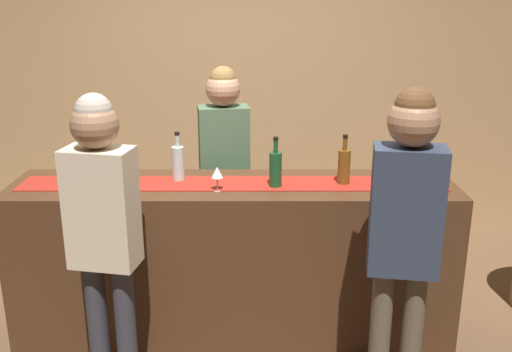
# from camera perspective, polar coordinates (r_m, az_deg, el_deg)

# --- Properties ---
(ground_plane) EXTENTS (10.00, 10.00, 0.00)m
(ground_plane) POSITION_cam_1_polar(r_m,az_deg,el_deg) (3.95, -1.93, -15.17)
(ground_plane) COLOR brown
(back_wall) EXTENTS (6.00, 0.12, 2.90)m
(back_wall) POSITION_cam_1_polar(r_m,az_deg,el_deg) (5.26, -1.37, 10.11)
(back_wall) COLOR tan
(back_wall) RESTS_ON ground
(bar_counter) EXTENTS (2.67, 0.60, 1.03)m
(bar_counter) POSITION_cam_1_polar(r_m,az_deg,el_deg) (3.70, -2.02, -8.41)
(bar_counter) COLOR #472B19
(bar_counter) RESTS_ON ground
(counter_runner_cloth) EXTENTS (2.54, 0.28, 0.01)m
(counter_runner_cloth) POSITION_cam_1_polar(r_m,az_deg,el_deg) (3.50, -2.11, -0.73)
(counter_runner_cloth) COLOR maroon
(counter_runner_cloth) RESTS_ON bar_counter
(wine_bottle_amber) EXTENTS (0.07, 0.07, 0.30)m
(wine_bottle_amber) POSITION_cam_1_polar(r_m,az_deg,el_deg) (3.50, 8.73, 0.97)
(wine_bottle_amber) COLOR brown
(wine_bottle_amber) RESTS_ON bar_counter
(wine_bottle_green) EXTENTS (0.07, 0.07, 0.30)m
(wine_bottle_green) POSITION_cam_1_polar(r_m,az_deg,el_deg) (3.41, 2.06, 0.74)
(wine_bottle_green) COLOR #194723
(wine_bottle_green) RESTS_ON bar_counter
(wine_bottle_clear) EXTENTS (0.07, 0.07, 0.30)m
(wine_bottle_clear) POSITION_cam_1_polar(r_m,az_deg,el_deg) (3.56, -7.46, 1.32)
(wine_bottle_clear) COLOR #B2C6C1
(wine_bottle_clear) RESTS_ON bar_counter
(wine_glass_near_customer) EXTENTS (0.07, 0.07, 0.14)m
(wine_glass_near_customer) POSITION_cam_1_polar(r_m,az_deg,el_deg) (3.54, -16.00, 0.54)
(wine_glass_near_customer) COLOR silver
(wine_glass_near_customer) RESTS_ON bar_counter
(wine_glass_mid_counter) EXTENTS (0.07, 0.07, 0.14)m
(wine_glass_mid_counter) POSITION_cam_1_polar(r_m,az_deg,el_deg) (3.36, -3.67, 0.29)
(wine_glass_mid_counter) COLOR silver
(wine_glass_mid_counter) RESTS_ON bar_counter
(bartender) EXTENTS (0.37, 0.25, 1.67)m
(bartender) POSITION_cam_1_polar(r_m,az_deg,el_deg) (4.06, -2.98, 1.68)
(bartender) COLOR #26262B
(bartender) RESTS_ON ground
(customer_sipping) EXTENTS (0.37, 0.25, 1.73)m
(customer_sipping) POSITION_cam_1_polar(r_m,az_deg,el_deg) (2.94, 14.48, -4.30)
(customer_sipping) COLOR brown
(customer_sipping) RESTS_ON ground
(customer_browsing) EXTENTS (0.37, 0.26, 1.68)m
(customer_browsing) POSITION_cam_1_polar(r_m,az_deg,el_deg) (3.07, -14.59, -4.06)
(customer_browsing) COLOR #33333D
(customer_browsing) RESTS_ON ground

